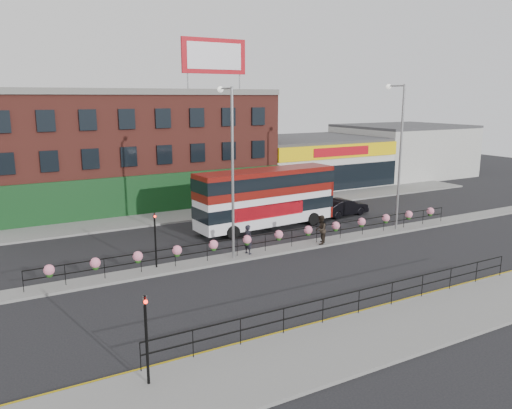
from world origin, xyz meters
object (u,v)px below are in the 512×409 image
car (344,207)px  pedestrian_a (248,239)px  double_decker_bus (266,192)px  lamp_column_west (231,158)px  lamp_column_east (398,145)px  pedestrian_b (321,230)px

car → pedestrian_a: 13.34m
double_decker_bus → lamp_column_west: 8.35m
double_decker_bus → lamp_column_east: (8.03, -5.05, 3.61)m
pedestrian_b → pedestrian_a: bearing=-48.9°
double_decker_bus → pedestrian_a: double_decker_bus is taller
pedestrian_b → lamp_column_west: size_ratio=0.19×
lamp_column_west → car: bearing=23.0°
pedestrian_b → car: bearing=178.2°
double_decker_bus → lamp_column_west: (-5.53, -5.23, 3.43)m
lamp_column_west → pedestrian_a: bearing=-1.0°
lamp_column_west → lamp_column_east: size_ratio=0.97×
double_decker_bus → car: double_decker_bus is taller
double_decker_bus → car: bearing=2.8°
double_decker_bus → pedestrian_b: 6.03m
car → lamp_column_east: (0.33, -5.43, 5.63)m
car → pedestrian_b: pedestrian_b is taller
pedestrian_b → lamp_column_east: lamp_column_east is taller
double_decker_bus → pedestrian_a: (-4.38, -5.25, -1.68)m
pedestrian_a → lamp_column_east: 13.49m
pedestrian_a → lamp_column_west: (-1.14, 0.02, 5.11)m
double_decker_bus → lamp_column_west: bearing=-136.6°
lamp_column_east → double_decker_bus: bearing=147.8°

